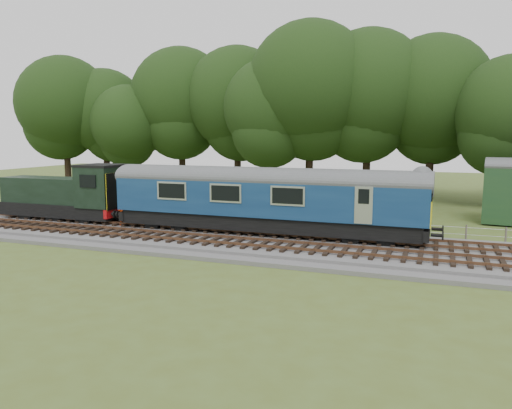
% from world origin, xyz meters
% --- Properties ---
extents(ground, '(120.00, 120.00, 0.00)m').
position_xyz_m(ground, '(0.00, 0.00, 0.00)').
color(ground, '#4C5921').
rests_on(ground, ground).
extents(ballast, '(70.00, 7.00, 0.35)m').
position_xyz_m(ballast, '(0.00, 0.00, 0.17)').
color(ballast, '#4C4C4F').
rests_on(ballast, ground).
extents(track_north, '(67.20, 2.40, 0.21)m').
position_xyz_m(track_north, '(0.00, 1.40, 0.42)').
color(track_north, black).
rests_on(track_north, ballast).
extents(track_south, '(67.20, 2.40, 0.21)m').
position_xyz_m(track_south, '(0.00, -1.60, 0.42)').
color(track_south, black).
rests_on(track_south, ballast).
extents(fence, '(64.00, 0.12, 1.00)m').
position_xyz_m(fence, '(0.00, 4.50, 0.00)').
color(fence, '#6B6054').
rests_on(fence, ground).
extents(tree_line, '(70.00, 8.00, 18.00)m').
position_xyz_m(tree_line, '(0.00, 22.00, 0.00)').
color(tree_line, black).
rests_on(tree_line, ground).
extents(dmu_railcar, '(18.05, 2.86, 3.88)m').
position_xyz_m(dmu_railcar, '(1.14, 1.40, 2.61)').
color(dmu_railcar, black).
rests_on(dmu_railcar, ground).
extents(shunter_loco, '(8.91, 2.60, 3.38)m').
position_xyz_m(shunter_loco, '(-12.78, 1.40, 1.97)').
color(shunter_loco, black).
rests_on(shunter_loco, ground).
extents(worker, '(0.70, 0.57, 1.66)m').
position_xyz_m(worker, '(-8.03, 0.75, 1.18)').
color(worker, '#FC420D').
rests_on(worker, ballast).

